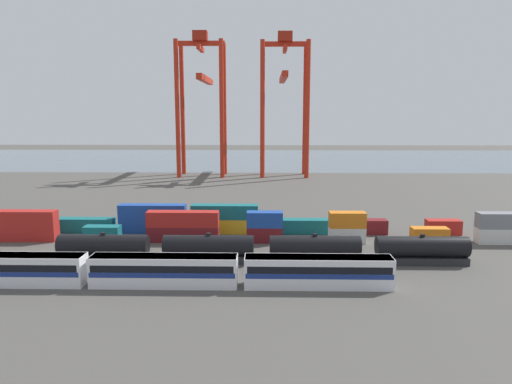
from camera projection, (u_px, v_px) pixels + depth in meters
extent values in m
plane|color=#4C4944|center=(257.00, 199.00, 121.03)|extent=(420.00, 420.00, 0.00)
cube|color=slate|center=(261.00, 159.00, 229.05)|extent=(400.00, 110.00, 0.01)
cube|color=silver|center=(12.00, 270.00, 60.25)|extent=(18.42, 3.10, 3.90)
cube|color=navy|center=(12.00, 270.00, 60.26)|extent=(18.05, 3.14, 0.64)
cube|color=black|center=(12.00, 265.00, 60.13)|extent=(17.68, 3.13, 0.90)
cube|color=slate|center=(11.00, 256.00, 59.96)|extent=(18.23, 2.85, 0.36)
cube|color=silver|center=(164.00, 271.00, 59.83)|extent=(18.42, 3.10, 3.90)
cube|color=navy|center=(164.00, 272.00, 59.85)|extent=(18.05, 3.14, 0.64)
cube|color=black|center=(164.00, 266.00, 59.72)|extent=(17.68, 3.13, 0.90)
cube|color=slate|center=(164.00, 257.00, 59.55)|extent=(18.23, 2.85, 0.36)
cube|color=silver|center=(318.00, 272.00, 59.42)|extent=(18.42, 3.10, 3.90)
cube|color=navy|center=(318.00, 273.00, 59.44)|extent=(18.05, 3.14, 0.64)
cube|color=black|center=(318.00, 267.00, 59.31)|extent=(17.68, 3.13, 0.90)
cube|color=slate|center=(319.00, 258.00, 59.14)|extent=(18.23, 2.85, 0.36)
cube|color=#232326|center=(104.00, 258.00, 69.83)|extent=(13.06, 2.50, 1.10)
cylinder|color=black|center=(103.00, 245.00, 69.50)|extent=(13.06, 2.94, 2.94)
cylinder|color=black|center=(103.00, 234.00, 69.23)|extent=(0.70, 0.70, 0.36)
cube|color=#232326|center=(209.00, 259.00, 69.50)|extent=(13.06, 2.50, 1.10)
cylinder|color=black|center=(209.00, 245.00, 69.17)|extent=(13.06, 2.94, 2.94)
cylinder|color=black|center=(208.00, 234.00, 68.90)|extent=(0.70, 0.70, 0.36)
cube|color=#232326|center=(314.00, 259.00, 69.17)|extent=(13.06, 2.50, 1.10)
cylinder|color=black|center=(315.00, 246.00, 68.84)|extent=(13.06, 2.94, 2.94)
cylinder|color=black|center=(315.00, 235.00, 68.57)|extent=(0.70, 0.70, 0.36)
cube|color=#232326|center=(421.00, 260.00, 68.84)|extent=(13.06, 2.50, 1.10)
cylinder|color=black|center=(422.00, 246.00, 68.52)|extent=(13.06, 2.94, 2.94)
cylinder|color=black|center=(423.00, 235.00, 68.25)|extent=(0.70, 0.70, 0.36)
cube|color=#AD211C|center=(22.00, 233.00, 81.39)|extent=(12.10, 2.44, 2.60)
cube|color=#AD211C|center=(21.00, 218.00, 80.97)|extent=(12.10, 2.44, 2.60)
cube|color=#146066|center=(102.00, 233.00, 81.10)|extent=(6.04, 2.44, 2.60)
cube|color=maroon|center=(183.00, 234.00, 80.81)|extent=(12.10, 2.44, 2.60)
cube|color=#AD211C|center=(183.00, 219.00, 80.38)|extent=(12.10, 2.44, 2.60)
cube|color=maroon|center=(265.00, 234.00, 80.51)|extent=(6.04, 2.44, 2.60)
cube|color=#1C4299|center=(265.00, 219.00, 80.09)|extent=(6.04, 2.44, 2.60)
cube|color=silver|center=(347.00, 235.00, 80.22)|extent=(6.04, 2.44, 2.60)
cube|color=orange|center=(347.00, 220.00, 79.79)|extent=(6.04, 2.44, 2.60)
cube|color=orange|center=(429.00, 235.00, 79.92)|extent=(6.04, 2.44, 2.60)
cube|color=#146066|center=(82.00, 225.00, 87.13)|extent=(12.10, 2.44, 2.60)
cube|color=#1C4299|center=(153.00, 225.00, 86.85)|extent=(12.10, 2.44, 2.60)
cube|color=#1C4299|center=(152.00, 212.00, 86.43)|extent=(12.10, 2.44, 2.60)
cube|color=gold|center=(225.00, 226.00, 86.57)|extent=(12.10, 2.44, 2.60)
cube|color=#146066|center=(225.00, 212.00, 86.15)|extent=(12.10, 2.44, 2.60)
cube|color=#146066|center=(297.00, 226.00, 86.29)|extent=(12.10, 2.44, 2.60)
cube|color=maroon|center=(370.00, 227.00, 86.01)|extent=(6.04, 2.44, 2.60)
cube|color=#AD211C|center=(443.00, 227.00, 85.73)|extent=(6.04, 2.44, 2.60)
cylinder|color=red|center=(177.00, 110.00, 158.52)|extent=(1.50, 1.50, 45.52)
cylinder|color=red|center=(222.00, 110.00, 158.21)|extent=(1.50, 1.50, 45.52)
cylinder|color=red|center=(182.00, 110.00, 168.18)|extent=(1.50, 1.50, 45.52)
cylinder|color=red|center=(224.00, 110.00, 167.87)|extent=(1.50, 1.50, 45.52)
cube|color=red|center=(200.00, 43.00, 159.62)|extent=(16.42, 1.20, 1.60)
cube|color=red|center=(200.00, 48.00, 159.88)|extent=(1.20, 11.39, 1.60)
cube|color=red|center=(205.00, 79.00, 172.89)|extent=(2.00, 33.22, 2.00)
cube|color=maroon|center=(200.00, 36.00, 159.23)|extent=(4.80, 4.00, 3.20)
cylinder|color=red|center=(262.00, 110.00, 157.82)|extent=(1.50, 1.50, 45.21)
cylinder|color=red|center=(307.00, 110.00, 157.50)|extent=(1.50, 1.50, 45.21)
cylinder|color=red|center=(263.00, 110.00, 167.73)|extent=(1.50, 1.50, 45.21)
cylinder|color=red|center=(305.00, 110.00, 167.41)|extent=(1.50, 1.50, 45.21)
cube|color=red|center=(285.00, 44.00, 159.07)|extent=(16.53, 1.20, 1.60)
cube|color=red|center=(285.00, 49.00, 159.33)|extent=(1.20, 11.65, 1.60)
cube|color=red|center=(283.00, 78.00, 173.26)|extent=(2.00, 36.38, 2.00)
cube|color=maroon|center=(285.00, 37.00, 158.68)|extent=(4.80, 4.00, 3.20)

